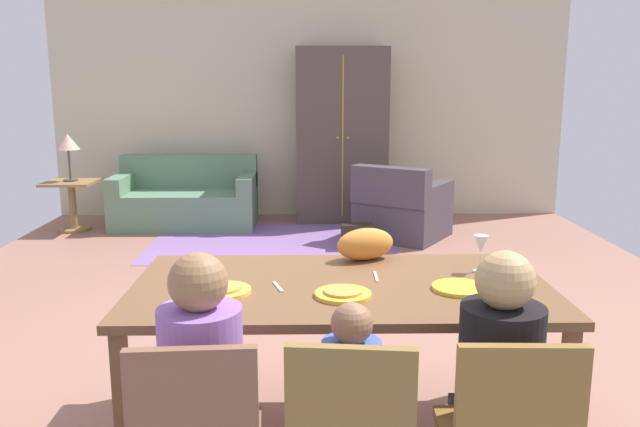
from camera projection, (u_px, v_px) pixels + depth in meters
ground_plane at (312, 301)px, 5.04m from camera, size 6.44×6.73×0.02m
back_wall at (310, 110)px, 8.11m from camera, size 6.44×0.10×2.70m
dining_table at (341, 297)px, 2.99m from camera, size 1.94×1.03×0.76m
plate_near_man at (223, 291)px, 2.85m from camera, size 0.25×0.25×0.02m
pizza_near_man at (223, 288)px, 2.85m from camera, size 0.17×0.17×0.01m
plate_near_child at (343, 294)px, 2.80m from camera, size 0.25×0.25×0.02m
pizza_near_child at (343, 291)px, 2.80m from camera, size 0.17×0.17×0.01m
plate_near_woman at (460, 288)px, 2.89m from camera, size 0.25×0.25×0.02m
wine_glass at (481, 246)px, 3.14m from camera, size 0.07×0.07×0.19m
fork at (278, 287)px, 2.93m from camera, size 0.06×0.15×0.01m
knife at (376, 277)px, 3.08m from camera, size 0.02×0.17×0.01m
person_man at (204, 408)px, 2.34m from camera, size 0.30×0.41×1.11m
person_child at (351, 427)px, 2.36m from camera, size 0.22×0.30×0.92m
person_woman at (495, 405)px, 2.36m from camera, size 0.30×0.40×1.11m
cat at (365, 244)px, 3.37m from camera, size 0.36×0.26×0.17m
area_rug at (274, 242)px, 6.88m from camera, size 2.60×1.80×0.01m
couch at (186, 200)px, 7.64m from camera, size 1.65×0.86×0.82m
armchair at (401, 210)px, 6.99m from camera, size 1.18×1.18×0.82m
armoire at (341, 136)px, 7.79m from camera, size 1.10×0.59×2.10m
side_table at (72, 198)px, 7.34m from camera, size 0.56×0.56×0.58m
table_lamp at (68, 144)px, 7.22m from camera, size 0.26×0.26×0.54m
handbag at (357, 236)px, 6.57m from camera, size 0.32×0.16×0.26m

